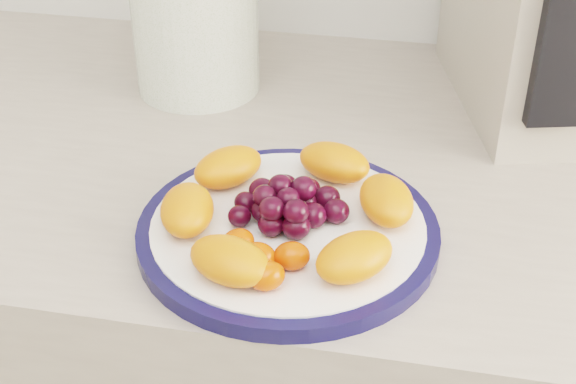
# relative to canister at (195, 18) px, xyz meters

# --- Properties ---
(plate_rim) EXTENTS (0.27, 0.27, 0.01)m
(plate_rim) POSITION_rel_canister_xyz_m (0.17, -0.28, -0.08)
(plate_rim) COLOR #0F103B
(plate_rim) RESTS_ON counter
(plate_face) EXTENTS (0.24, 0.24, 0.02)m
(plate_face) POSITION_rel_canister_xyz_m (0.17, -0.28, -0.08)
(plate_face) COLOR white
(plate_face) RESTS_ON counter
(canister) EXTENTS (0.17, 0.17, 0.17)m
(canister) POSITION_rel_canister_xyz_m (0.00, 0.00, 0.00)
(canister) COLOR #466920
(canister) RESTS_ON counter
(fruit_plate) EXTENTS (0.23, 0.23, 0.04)m
(fruit_plate) POSITION_rel_canister_xyz_m (0.16, -0.28, -0.05)
(fruit_plate) COLOR #F15B15
(fruit_plate) RESTS_ON plate_face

